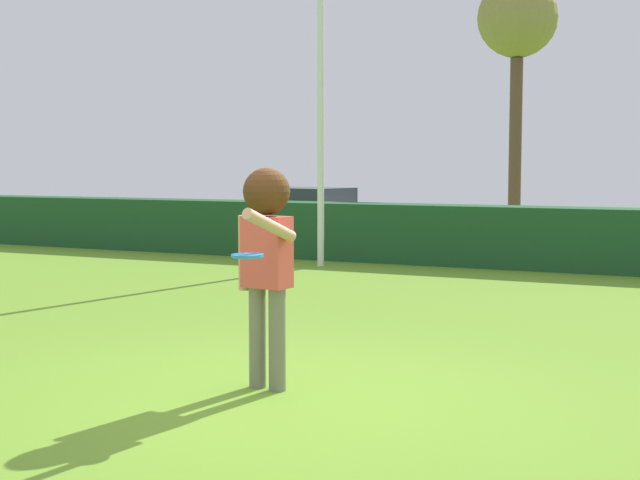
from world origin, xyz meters
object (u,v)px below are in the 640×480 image
object	(u,v)px
person	(266,244)
frisbee	(247,256)
parked_car_white	(303,210)
bare_elm_tree	(517,24)
lamppost	(321,66)

from	to	relation	value
person	frisbee	distance (m)	0.55
parked_car_white	person	bearing A→B (deg)	-64.52
person	bare_elm_tree	xyz separation A→B (m)	(-2.05, 17.09, 4.22)
lamppost	parked_car_white	world-z (taller)	lamppost
frisbee	lamppost	distance (m)	9.73
person	lamppost	distance (m)	9.20
frisbee	parked_car_white	bearing A→B (deg)	115.07
frisbee	lamppost	size ratio (longest dim) A/B	0.04
frisbee	bare_elm_tree	xyz separation A→B (m)	(-2.18, 17.62, 4.26)
frisbee	parked_car_white	distance (m)	15.68
lamppost	parked_car_white	xyz separation A→B (m)	(-3.09, 5.46, -2.87)
frisbee	bare_elm_tree	size ratio (longest dim) A/B	0.04
lamppost	parked_car_white	bearing A→B (deg)	119.47
person	lamppost	xyz separation A→B (m)	(-3.43, 8.21, 2.37)
person	bare_elm_tree	size ratio (longest dim) A/B	0.27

